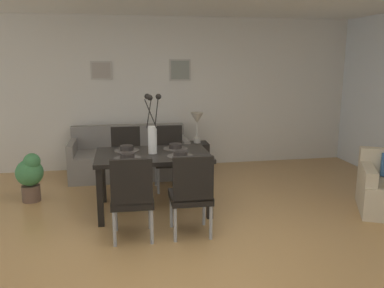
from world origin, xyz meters
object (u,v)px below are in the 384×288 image
(bowl_far_right, at_px, (175,146))
(dining_chair_far_left, at_px, (191,191))
(dining_table, at_px, (153,160))
(bowl_near_right, at_px, (127,148))
(dining_chair_far_right, at_px, (169,154))
(bowl_far_left, at_px, (180,153))
(dining_chair_near_left, at_px, (132,195))
(dining_chair_near_right, at_px, (126,156))
(side_table, at_px, (197,158))
(table_lamp, at_px, (197,121))
(framed_picture_left, at_px, (101,70))
(sofa, at_px, (130,159))
(centerpiece_vase, at_px, (152,131))
(framed_picture_center, at_px, (180,70))
(potted_plant, at_px, (30,175))
(bowl_near_left, at_px, (127,155))

(bowl_far_right, bearing_deg, dining_chair_far_left, -88.83)
(dining_table, bearing_deg, bowl_near_right, 146.56)
(dining_chair_far_right, bearing_deg, bowl_far_left, -89.62)
(dining_chair_near_left, bearing_deg, dining_table, 71.12)
(dining_chair_near_right, xyz_separation_m, side_table, (1.18, 0.69, -0.25))
(dining_chair_near_right, bearing_deg, dining_table, -69.74)
(bowl_far_right, relative_size, table_lamp, 0.33)
(dining_chair_near_right, relative_size, bowl_near_right, 5.41)
(dining_chair_far_left, height_order, dining_chair_far_right, same)
(dining_table, bearing_deg, dining_chair_far_left, -68.32)
(dining_chair_near_right, xyz_separation_m, framed_picture_left, (-0.35, 1.22, 1.19))
(dining_chair_near_left, bearing_deg, sofa, 89.35)
(centerpiece_vase, distance_m, bowl_far_right, 0.45)
(sofa, distance_m, framed_picture_left, 1.56)
(bowl_far_left, height_order, framed_picture_left, framed_picture_left)
(framed_picture_left, relative_size, framed_picture_center, 0.96)
(dining_chair_near_left, distance_m, dining_chair_far_left, 0.62)
(sofa, bearing_deg, dining_chair_far_right, -52.64)
(side_table, bearing_deg, framed_picture_left, 160.69)
(bowl_far_left, distance_m, framed_picture_left, 2.66)
(dining_table, bearing_deg, potted_plant, 159.37)
(dining_chair_far_left, xyz_separation_m, dining_chair_far_right, (-0.03, 1.71, 0.00))
(bowl_far_right, xyz_separation_m, side_table, (0.55, 1.34, -0.52))
(dining_chair_far_left, distance_m, bowl_near_right, 1.27)
(centerpiece_vase, relative_size, bowl_far_right, 4.32)
(bowl_near_right, bearing_deg, dining_chair_far_left, -58.30)
(bowl_near_left, distance_m, sofa, 1.88)
(dining_chair_far_right, xyz_separation_m, bowl_far_right, (0.01, -0.65, 0.27))
(dining_chair_near_left, relative_size, table_lamp, 1.80)
(bowl_near_right, xyz_separation_m, bowl_far_left, (0.63, -0.42, 0.00))
(bowl_near_right, distance_m, framed_picture_center, 2.31)
(dining_table, xyz_separation_m, dining_chair_near_right, (-0.32, 0.86, -0.14))
(dining_chair_near_right, bearing_deg, dining_chair_far_left, -69.04)
(bowl_far_right, bearing_deg, bowl_near_left, -146.56)
(bowl_far_right, bearing_deg, framed_picture_center, 79.41)
(dining_chair_far_right, xyz_separation_m, framed_picture_center, (0.36, 1.22, 1.19))
(dining_table, distance_m, bowl_far_left, 0.40)
(side_table, xyz_separation_m, framed_picture_center, (-0.20, 0.54, 1.45))
(bowl_far_left, xyz_separation_m, table_lamp, (0.55, 1.76, 0.11))
(dining_chair_near_left, xyz_separation_m, potted_plant, (-1.31, 1.44, -0.14))
(dining_table, xyz_separation_m, bowl_near_right, (-0.31, 0.21, 0.13))
(bowl_far_right, bearing_deg, bowl_far_left, -90.00)
(bowl_near_right, bearing_deg, bowl_far_left, -33.44)
(dining_table, distance_m, dining_chair_far_right, 0.93)
(dining_chair_near_right, distance_m, dining_chair_far_left, 1.83)
(dining_chair_far_left, xyz_separation_m, bowl_near_left, (-0.65, 0.64, 0.27))
(dining_chair_far_left, xyz_separation_m, framed_picture_center, (0.33, 2.93, 1.19))
(centerpiece_vase, height_order, table_lamp, centerpiece_vase)
(bowl_near_right, xyz_separation_m, framed_picture_left, (-0.35, 1.88, 0.93))
(dining_chair_far_left, distance_m, centerpiece_vase, 1.05)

